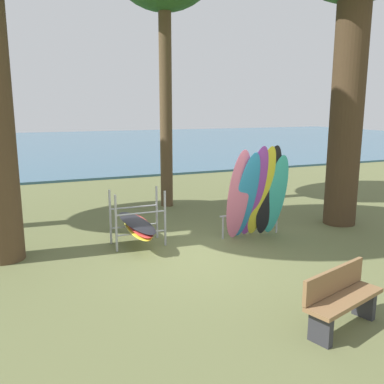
{
  "coord_description": "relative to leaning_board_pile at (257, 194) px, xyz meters",
  "views": [
    {
      "loc": [
        -3.49,
        -7.62,
        3.05
      ],
      "look_at": [
        0.19,
        1.25,
        1.1
      ],
      "focal_mm": 39.07,
      "sensor_mm": 36.0,
      "label": 1
    }
  ],
  "objects": [
    {
      "name": "lake_water",
      "position": [
        -1.53,
        27.6,
        -1.03
      ],
      "size": [
        80.0,
        36.0,
        0.1
      ],
      "primitive_type": "cube",
      "color": "#38607A",
      "rests_on": "ground"
    },
    {
      "name": "leaning_board_pile",
      "position": [
        0.0,
        0.0,
        0.0
      ],
      "size": [
        1.62,
        0.9,
        2.24
      ],
      "color": "pink",
      "rests_on": "ground"
    },
    {
      "name": "park_bench",
      "position": [
        -1.03,
        -3.96,
        -0.62
      ],
      "size": [
        1.46,
        0.81,
        0.85
      ],
      "color": "#2D2D33",
      "rests_on": "ground"
    },
    {
      "name": "ground_plane",
      "position": [
        -1.53,
        -0.53,
        -1.08
      ],
      "size": [
        80.0,
        80.0,
        0.0
      ],
      "primitive_type": "plane",
      "color": "#60663D"
    },
    {
      "name": "board_storage_rack",
      "position": [
        -2.68,
        0.68,
        -0.61
      ],
      "size": [
        1.15,
        2.13,
        1.25
      ],
      "color": "#9EA0A5",
      "rests_on": "ground"
    }
  ]
}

